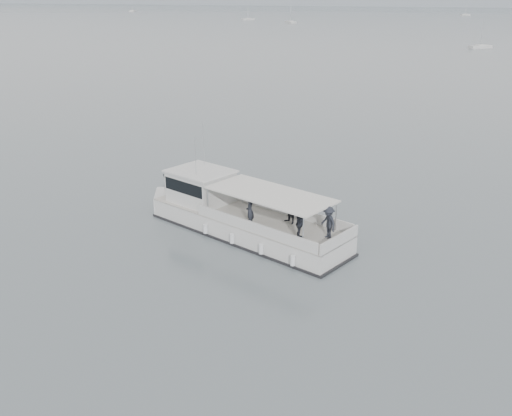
% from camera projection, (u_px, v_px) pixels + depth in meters
% --- Properties ---
extents(ground, '(1400.00, 1400.00, 0.00)m').
position_uv_depth(ground, '(366.00, 233.00, 30.73)').
color(ground, '#555F65').
rests_on(ground, ground).
extents(tour_boat, '(13.11, 6.78, 5.56)m').
position_uv_depth(tour_boat, '(231.00, 214.00, 30.90)').
color(tour_boat, silver).
rests_on(tour_boat, ground).
extents(moored_fleet, '(432.31, 283.54, 10.90)m').
position_uv_depth(moored_fleet, '(413.00, 21.00, 253.07)').
color(moored_fleet, silver).
rests_on(moored_fleet, ground).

